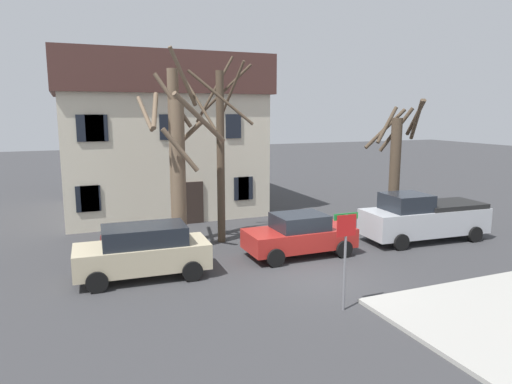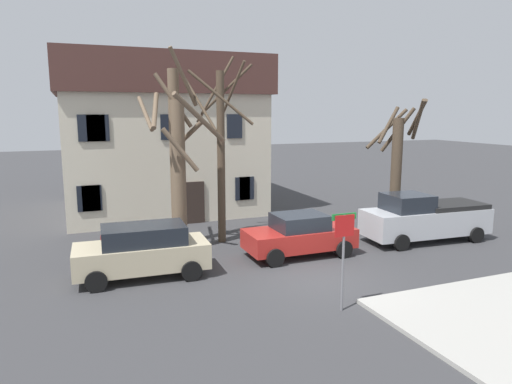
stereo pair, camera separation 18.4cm
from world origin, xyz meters
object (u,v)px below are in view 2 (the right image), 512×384
at_px(street_sign_pole, 344,243).
at_px(tree_bare_end, 397,162).
at_px(tree_bare_mid, 174,152).
at_px(bicycle_leaning, 107,252).
at_px(pickup_truck_silver, 425,218).
at_px(car_red_sedan, 299,235).
at_px(tree_bare_near, 180,170).
at_px(tree_bare_far, 221,146).
at_px(building_main, 158,134).
at_px(car_beige_wagon, 142,250).

bearing_deg(street_sign_pole, tree_bare_end, 44.66).
height_order(tree_bare_mid, street_sign_pole, tree_bare_mid).
distance_m(street_sign_pole, bicycle_leaning, 9.25).
bearing_deg(tree_bare_end, pickup_truck_silver, -103.62).
bearing_deg(tree_bare_end, car_red_sedan, -157.52).
bearing_deg(car_red_sedan, tree_bare_near, 151.76).
bearing_deg(tree_bare_near, tree_bare_mid, 88.75).
distance_m(tree_bare_far, pickup_truck_silver, 9.29).
distance_m(tree_bare_far, tree_bare_end, 8.94).
bearing_deg(tree_bare_far, bicycle_leaning, -168.46).
bearing_deg(tree_bare_far, street_sign_pole, -82.82).
xyz_separation_m(building_main, bicycle_leaning, (-3.65, -9.10, -3.91)).
distance_m(tree_bare_far, bicycle_leaning, 6.18).
height_order(tree_bare_near, tree_bare_mid, tree_bare_mid).
relative_size(pickup_truck_silver, street_sign_pole, 2.00).
xyz_separation_m(tree_bare_far, car_red_sedan, (2.21, -2.98, -3.30)).
bearing_deg(tree_bare_far, car_red_sedan, -53.39).
distance_m(tree_bare_mid, street_sign_pole, 8.94).
xyz_separation_m(tree_bare_far, tree_bare_end, (8.88, -0.22, -0.99)).
bearing_deg(car_red_sedan, car_beige_wagon, -178.07).
xyz_separation_m(pickup_truck_silver, street_sign_pole, (-7.18, -4.90, 0.94)).
bearing_deg(building_main, tree_bare_end, -39.71).
bearing_deg(building_main, tree_bare_near, -94.96).
bearing_deg(tree_bare_far, pickup_truck_silver, -20.73).
height_order(car_red_sedan, bicycle_leaning, car_red_sedan).
bearing_deg(tree_bare_mid, tree_bare_end, -2.40).
bearing_deg(street_sign_pole, pickup_truck_silver, 34.33).
bearing_deg(tree_bare_near, bicycle_leaning, -175.58).
distance_m(tree_bare_end, car_red_sedan, 7.58).
bearing_deg(tree_bare_near, car_red_sedan, -28.24).
xyz_separation_m(tree_bare_near, tree_bare_end, (10.80, 0.54, -0.16)).
xyz_separation_m(car_red_sedan, bicycle_leaning, (-7.02, 2.00, -0.45)).
distance_m(building_main, tree_bare_end, 13.09).
xyz_separation_m(tree_bare_far, car_beige_wagon, (-3.79, -3.18, -3.20)).
bearing_deg(bicycle_leaning, building_main, 68.11).
bearing_deg(pickup_truck_silver, tree_bare_end, 76.38).
height_order(tree_bare_mid, bicycle_leaning, tree_bare_mid).
bearing_deg(car_beige_wagon, bicycle_leaning, 114.82).
bearing_deg(pickup_truck_silver, tree_bare_near, 166.96).
bearing_deg(tree_bare_near, tree_bare_far, 21.55).
relative_size(car_red_sedan, street_sign_pole, 1.51).
distance_m(car_red_sedan, pickup_truck_silver, 5.98).
xyz_separation_m(tree_bare_mid, car_red_sedan, (4.11, -3.21, -3.07)).
height_order(car_red_sedan, street_sign_pole, street_sign_pole).
distance_m(building_main, street_sign_pole, 16.42).
bearing_deg(street_sign_pole, tree_bare_near, 112.01).
relative_size(building_main, tree_bare_far, 1.36).
bearing_deg(car_beige_wagon, tree_bare_far, 40.01).
bearing_deg(building_main, pickup_truck_silver, -50.22).
height_order(tree_bare_far, car_red_sedan, tree_bare_far).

